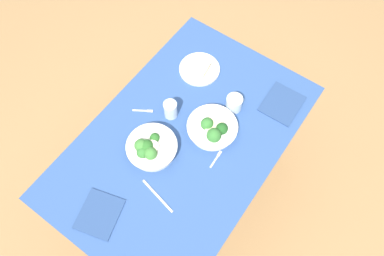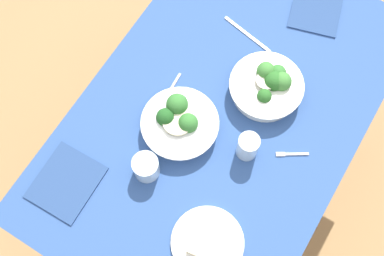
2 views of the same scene
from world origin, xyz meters
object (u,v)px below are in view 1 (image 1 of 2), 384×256
broccoli_bowl_near (213,129)px  broccoli_bowl_far (151,148)px  table_knife_left (158,196)px  napkin_folded_lower (282,104)px  fork_by_far_bowl (216,158)px  bread_side_plate (199,69)px  fork_by_near_bowl (144,111)px  water_glass_side (234,103)px  water_glass_center (170,109)px  napkin_folded_upper (99,214)px

broccoli_bowl_near → broccoli_bowl_far: bearing=145.1°
table_knife_left → napkin_folded_lower: bearing=-95.1°
broccoli_bowl_far → fork_by_far_bowl: bearing=-61.3°
fork_by_far_bowl → table_knife_left: 0.31m
bread_side_plate → fork_by_near_bowl: bread_side_plate is taller
bread_side_plate → water_glass_side: 0.28m
broccoli_bowl_near → fork_by_far_bowl: size_ratio=2.47×
water_glass_center → fork_by_far_bowl: water_glass_center is taller
water_glass_center → napkin_folded_lower: 0.55m
table_knife_left → broccoli_bowl_far: bearing=-33.2°
water_glass_side → napkin_folded_lower: size_ratio=0.39×
broccoli_bowl_far → napkin_folded_upper: size_ratio=1.27×
fork_by_far_bowl → napkin_folded_lower: 0.44m
broccoli_bowl_near → bread_side_plate: (0.26, 0.25, -0.02)m
bread_side_plate → napkin_folded_lower: bread_side_plate is taller
fork_by_near_bowl → napkin_folded_lower: 0.68m
broccoli_bowl_far → water_glass_center: bearing=12.1°
bread_side_plate → broccoli_bowl_near: bearing=-135.6°
napkin_folded_upper → napkin_folded_lower: 0.99m
bread_side_plate → broccoli_bowl_far: bearing=-170.6°
bread_side_plate → napkin_folded_upper: size_ratio=1.15×
broccoli_bowl_far → water_glass_side: 0.45m
bread_side_plate → napkin_folded_upper: (-0.86, -0.08, -0.01)m
broccoli_bowl_near → fork_by_far_bowl: bearing=-138.2°
bread_side_plate → water_glass_center: size_ratio=2.20×
table_knife_left → napkin_folded_lower: napkin_folded_lower is taller
water_glass_side → fork_by_far_bowl: water_glass_side is taller
broccoli_bowl_far → table_knife_left: size_ratio=1.19×
broccoli_bowl_far → water_glass_center: size_ratio=2.43×
fork_by_far_bowl → napkin_folded_upper: (-0.50, 0.26, 0.00)m
fork_by_near_bowl → fork_by_far_bowl: bearing=-32.7°
napkin_folded_lower → broccoli_bowl_far: bearing=147.5°
broccoli_bowl_near → fork_by_near_bowl: bearing=106.4°
broccoli_bowl_far → water_glass_center: (0.21, 0.04, 0.01)m
bread_side_plate → fork_by_far_bowl: (-0.36, -0.35, -0.01)m
water_glass_side → fork_by_far_bowl: 0.29m
bread_side_plate → table_knife_left: size_ratio=1.08×
fork_by_far_bowl → bread_side_plate: bearing=40.2°
water_glass_side → fork_by_far_bowl: bearing=-163.2°
table_knife_left → broccoli_bowl_near: bearing=-81.5°
fork_by_near_bowl → table_knife_left: 0.43m
broccoli_bowl_near → napkin_folded_upper: broccoli_bowl_near is taller
bread_side_plate → water_glass_side: size_ratio=2.66×
water_glass_side → napkin_folded_upper: 0.79m
broccoli_bowl_near → napkin_folded_upper: bearing=164.1°
water_glass_side → fork_by_near_bowl: water_glass_side is taller
bread_side_plate → fork_by_far_bowl: bread_side_plate is taller
fork_by_near_bowl → napkin_folded_lower: size_ratio=0.45×
napkin_folded_lower → fork_by_far_bowl: bearing=166.6°
napkin_folded_upper → fork_by_near_bowl: bearing=18.2°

